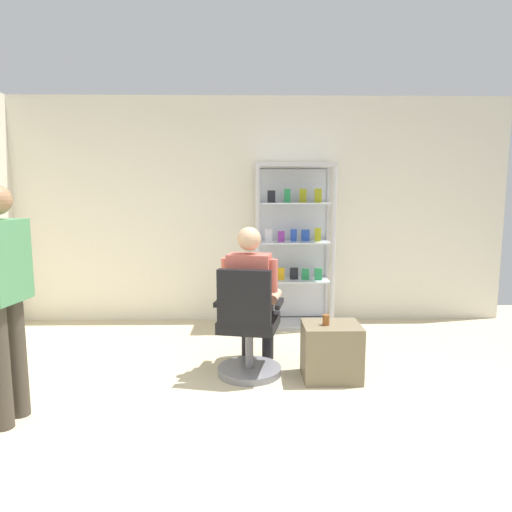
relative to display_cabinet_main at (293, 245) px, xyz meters
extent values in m
plane|color=#C6B793|center=(-0.40, -2.76, -0.96)|extent=(7.20, 7.20, 0.00)
cube|color=silver|center=(-0.40, 0.24, 0.39)|extent=(6.00, 0.10, 2.70)
cylinder|color=#B7B7BC|center=(-0.43, -0.26, -0.01)|extent=(0.05, 0.05, 1.90)
cylinder|color=#B7B7BC|center=(0.42, -0.26, -0.01)|extent=(0.05, 0.05, 1.90)
cylinder|color=#B7B7BC|center=(-0.43, 0.14, -0.01)|extent=(0.05, 0.05, 1.90)
cylinder|color=#B7B7BC|center=(0.42, 0.14, -0.01)|extent=(0.05, 0.05, 1.90)
cube|color=#B7B7BC|center=(0.00, -0.06, 0.92)|extent=(0.90, 0.45, 0.04)
cube|color=#B7B7BC|center=(0.00, -0.06, -0.94)|extent=(0.90, 0.45, 0.04)
cube|color=silver|center=(0.00, 0.15, -0.01)|extent=(0.84, 0.02, 1.80)
cube|color=silver|center=(0.00, -0.06, -0.41)|extent=(0.82, 0.39, 0.02)
cube|color=#264CB2|center=(-0.28, -0.09, -0.33)|extent=(0.08, 0.05, 0.15)
cube|color=gold|center=(-0.15, -0.08, -0.33)|extent=(0.09, 0.05, 0.14)
cube|color=black|center=(0.00, -0.06, -0.34)|extent=(0.09, 0.06, 0.14)
cube|color=#268C4C|center=(0.14, -0.09, -0.34)|extent=(0.08, 0.05, 0.13)
cube|color=#268C4C|center=(0.28, -0.11, -0.33)|extent=(0.09, 0.05, 0.14)
cube|color=silver|center=(0.00, -0.06, 0.04)|extent=(0.82, 0.39, 0.02)
cube|color=silver|center=(-0.30, -0.07, 0.12)|extent=(0.09, 0.04, 0.14)
cube|color=purple|center=(-0.15, -0.10, 0.11)|extent=(0.08, 0.03, 0.12)
cube|color=#264CB2|center=(0.00, -0.06, 0.12)|extent=(0.08, 0.05, 0.14)
cube|color=#264CB2|center=(0.14, -0.01, 0.11)|extent=(0.09, 0.05, 0.13)
cube|color=#999919|center=(0.28, -0.05, 0.12)|extent=(0.08, 0.04, 0.16)
cube|color=silver|center=(0.00, -0.06, 0.49)|extent=(0.82, 0.39, 0.02)
cube|color=black|center=(-0.27, -0.06, 0.57)|extent=(0.09, 0.04, 0.14)
cube|color=#268C4C|center=(-0.08, -0.06, 0.58)|extent=(0.08, 0.04, 0.16)
cube|color=#999919|center=(0.10, -0.05, 0.58)|extent=(0.09, 0.05, 0.16)
cube|color=#999919|center=(0.27, -0.10, 0.58)|extent=(0.08, 0.03, 0.16)
cylinder|color=slate|center=(-0.53, -1.52, -0.93)|extent=(0.56, 0.56, 0.06)
cylinder|color=slate|center=(-0.53, -1.52, -0.73)|extent=(0.07, 0.07, 0.41)
cube|color=black|center=(-0.53, -1.52, -0.50)|extent=(0.57, 0.57, 0.10)
cube|color=black|center=(-0.57, -1.73, -0.23)|extent=(0.45, 0.17, 0.45)
cube|color=black|center=(-0.27, -1.57, -0.32)|extent=(0.10, 0.30, 0.04)
cube|color=black|center=(-0.78, -1.47, -0.32)|extent=(0.10, 0.30, 0.04)
cylinder|color=black|center=(-0.39, -1.35, -0.40)|extent=(0.22, 0.42, 0.14)
cylinder|color=black|center=(-0.35, -1.15, -0.68)|extent=(0.11, 0.11, 0.56)
cylinder|color=black|center=(-0.58, -1.31, -0.40)|extent=(0.22, 0.42, 0.14)
cylinder|color=black|center=(-0.55, -1.11, -0.68)|extent=(0.11, 0.11, 0.56)
cube|color=#BF594C|center=(-0.53, -1.52, -0.15)|extent=(0.40, 0.29, 0.50)
sphere|color=tan|center=(-0.53, -1.52, 0.23)|extent=(0.20, 0.20, 0.20)
cylinder|color=#BF594C|center=(-0.33, -1.56, -0.08)|extent=(0.09, 0.09, 0.28)
cylinder|color=tan|center=(-0.29, -1.38, -0.30)|extent=(0.14, 0.31, 0.08)
cylinder|color=#BF594C|center=(-0.72, -1.48, -0.08)|extent=(0.09, 0.09, 0.28)
cylinder|color=tan|center=(-0.69, -1.31, -0.30)|extent=(0.14, 0.31, 0.08)
cube|color=#72664C|center=(0.17, -1.62, -0.72)|extent=(0.48, 0.40, 0.47)
cylinder|color=brown|center=(0.12, -1.65, -0.44)|extent=(0.06, 0.06, 0.09)
cylinder|color=#3F382D|center=(-2.16, -2.24, -0.54)|extent=(0.13, 0.13, 0.85)
cylinder|color=#4C8C59|center=(-2.15, -2.11, 0.14)|extent=(0.09, 0.09, 0.55)
cylinder|color=#3F382D|center=(-2.19, -2.41, -0.54)|extent=(0.13, 0.13, 0.85)
cube|color=#4C8C59|center=(-2.17, -2.32, 0.16)|extent=(0.27, 0.39, 0.55)
camera|label=1|loc=(-0.53, -5.31, 0.62)|focal=31.82mm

